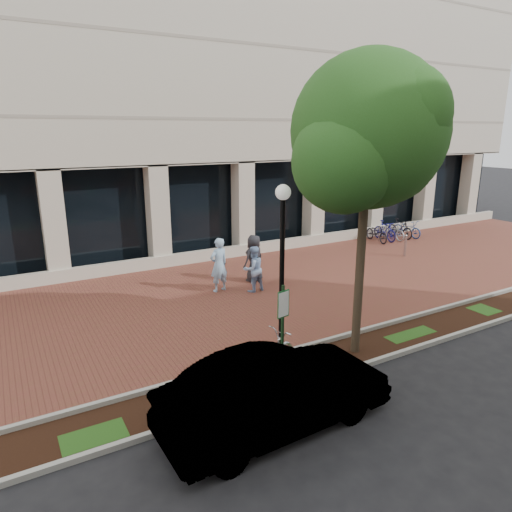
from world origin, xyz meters
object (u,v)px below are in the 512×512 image
pedestrian_right (254,258)px  bike_rack_cluster (392,230)px  pedestrian_left (219,265)px  sedan_near_curb (276,392)px  parking_sign (283,322)px  street_tree (369,141)px  bollard (405,245)px  locked_bicycle (264,357)px  pedestrian_mid (253,269)px  lamppost (282,265)px

pedestrian_right → bike_rack_cluster: size_ratio=0.60×
pedestrian_left → sedan_near_curb: (-2.35, -7.54, -0.22)m
parking_sign → street_tree: (2.54, 0.39, 3.81)m
bollard → sedan_near_curb: (-11.68, -7.59, 0.24)m
locked_bicycle → sedan_near_curb: sedan_near_curb is taller
locked_bicycle → pedestrian_mid: size_ratio=1.19×
pedestrian_left → lamppost: bearing=71.0°
bike_rack_cluster → parking_sign: bearing=-141.4°
street_tree → lamppost: bearing=164.0°
lamppost → pedestrian_mid: bearing=68.3°
parking_sign → pedestrian_left: size_ratio=1.20×
parking_sign → locked_bicycle: (-0.22, 0.41, -0.98)m
bollard → lamppost: bearing=-152.1°
locked_bicycle → pedestrian_left: 6.10m
parking_sign → bike_rack_cluster: bearing=23.7°
parking_sign → pedestrian_left: parking_sign is taller
pedestrian_right → bollard: (7.71, -0.31, -0.38)m
bike_rack_cluster → locked_bicycle: bearing=-143.1°
street_tree → bollard: bearing=36.0°
pedestrian_left → pedestrian_mid: 1.22m
lamppost → pedestrian_left: lamppost is taller
pedestrian_left → bike_rack_cluster: 11.69m
pedestrian_left → sedan_near_curb: pedestrian_left is taller
pedestrian_left → bollard: bearing=170.1°
lamppost → street_tree: (1.97, -0.57, 2.84)m
pedestrian_left → pedestrian_right: 1.66m
lamppost → street_tree: street_tree is taller
pedestrian_left → pedestrian_right: bearing=-177.7°
locked_bicycle → pedestrian_mid: bearing=-42.9°
locked_bicycle → bike_rack_cluster: 15.58m
pedestrian_right → sedan_near_curb: (-3.97, -7.90, -0.14)m
pedestrian_right → bike_rack_cluster: (9.72, 2.42, -0.42)m
locked_bicycle → bollard: 12.44m
pedestrian_left → parking_sign: bearing=67.3°
bollard → pedestrian_right: bearing=177.7°
lamppost → street_tree: size_ratio=0.60×
locked_bicycle → pedestrian_mid: pedestrian_mid is taller
pedestrian_right → sedan_near_curb: size_ratio=0.39×
locked_bicycle → bollard: size_ratio=1.94×
bollard → pedestrian_left: bearing=-179.7°
pedestrian_left → bike_rack_cluster: size_ratio=0.65×
lamppost → pedestrian_right: (2.44, 5.68, -1.57)m
bike_rack_cluster → pedestrian_mid: bearing=-158.6°
lamppost → street_tree: 3.50m
lamppost → bike_rack_cluster: 14.75m
street_tree → pedestrian_left: 7.40m
pedestrian_left → sedan_near_curb: bearing=62.5°
pedestrian_mid → bike_rack_cluster: bearing=-166.6°
pedestrian_right → lamppost: bearing=50.1°
lamppost → bike_rack_cluster: lamppost is taller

